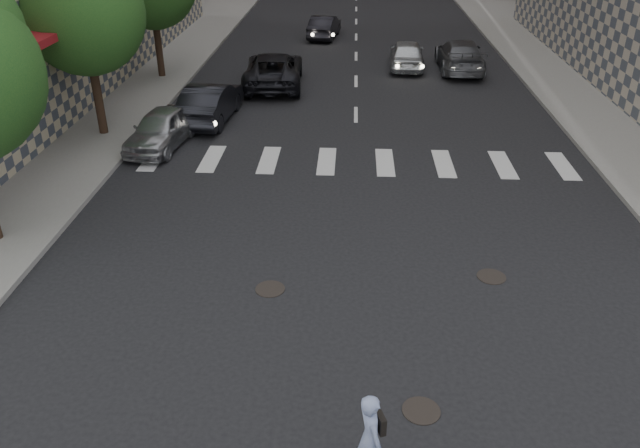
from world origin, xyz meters
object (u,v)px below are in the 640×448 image
Objects in this scene: traffic_car_d at (407,54)px; traffic_car_e at (324,27)px; silver_sedan at (161,129)px; traffic_car_b at (460,55)px; tree_b at (85,7)px; skateboarder at (371,437)px; traffic_car_a at (210,102)px; traffic_car_c at (274,70)px.

traffic_car_d is 1.04× the size of traffic_car_e.
traffic_car_b is (12.24, 11.24, 0.09)m from silver_sedan.
tree_b is 19.44m from traffic_car_e.
skateboarder is 0.33× the size of traffic_car_b.
traffic_car_b is (5.02, 25.29, -0.15)m from skateboarder.
traffic_car_a is at bearing 37.89° from traffic_car_b.
traffic_car_c is at bearing 76.11° from silver_sedan.
traffic_car_c is 1.30× the size of traffic_car_d.
traffic_car_d is (-2.65, 0.34, -0.03)m from traffic_car_b.
skateboarder is at bearing 113.97° from traffic_car_a.
traffic_car_b is 2.67m from traffic_car_d.
traffic_car_a is at bearing 65.39° from traffic_car_c.
traffic_car_d is at bearing 130.87° from traffic_car_e.
traffic_car_c reaches higher than silver_sedan.
traffic_car_b reaches higher than silver_sedan.
tree_b is 3.79× the size of skateboarder.
traffic_car_a is 1.11× the size of traffic_car_e.
silver_sedan is (-7.22, 14.05, -0.24)m from skateboarder.
skateboarder is 25.74m from traffic_car_d.
traffic_car_a is 16.10m from traffic_car_e.
tree_b reaches higher than skateboarder.
tree_b reaches higher than traffic_car_a.
traffic_car_e is at bearing -44.51° from traffic_car_b.
traffic_car_c is 1.35× the size of traffic_car_e.
skateboarder is at bearing 87.68° from traffic_car_d.
traffic_car_c reaches higher than traffic_car_e.
traffic_car_a is (1.19, 2.95, 0.08)m from silver_sedan.
traffic_car_b reaches higher than traffic_car_e.
silver_sedan is 0.75× the size of traffic_car_b.
traffic_car_d reaches higher than silver_sedan.
skateboarder reaches higher than traffic_car_e.
traffic_car_d is at bearing 65.79° from skateboarder.
traffic_car_b is 10.29m from traffic_car_e.
traffic_car_c is at bearing 20.87° from traffic_car_b.
traffic_car_d is (9.59, 11.58, 0.06)m from silver_sedan.
traffic_car_b reaches higher than traffic_car_a.
tree_b is 9.66m from traffic_car_c.
traffic_car_a is 0.87× the size of traffic_car_b.
traffic_car_b reaches higher than traffic_car_d.
traffic_car_b is at bearing -163.49° from traffic_car_c.
tree_b is 1.44× the size of traffic_car_a.
skateboarder is at bearing 101.67° from traffic_car_e.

